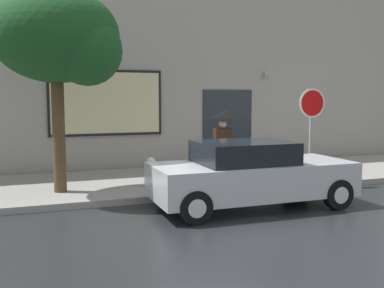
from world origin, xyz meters
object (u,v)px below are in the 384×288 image
at_px(parked_car, 251,175).
at_px(fire_hydrant, 151,173).
at_px(street_tree, 62,39).
at_px(pedestrian_with_umbrella, 228,122).
at_px(stop_sign, 312,116).

distance_m(parked_car, fire_hydrant, 2.66).
bearing_deg(fire_hydrant, street_tree, 176.42).
bearing_deg(fire_hydrant, parked_car, -51.85).
bearing_deg(parked_car, pedestrian_with_umbrella, 76.56).
relative_size(parked_car, street_tree, 0.92).
xyz_separation_m(pedestrian_with_umbrella, street_tree, (-4.22, -0.24, 1.96)).
relative_size(street_tree, stop_sign, 1.92).
height_order(parked_car, fire_hydrant, parked_car).
height_order(fire_hydrant, pedestrian_with_umbrella, pedestrian_with_umbrella).
relative_size(fire_hydrant, pedestrian_with_umbrella, 0.39).
relative_size(pedestrian_with_umbrella, stop_sign, 0.78).
distance_m(parked_car, pedestrian_with_umbrella, 2.71).
bearing_deg(parked_car, stop_sign, 29.36).
bearing_deg(pedestrian_with_umbrella, stop_sign, -29.27).
distance_m(fire_hydrant, pedestrian_with_umbrella, 2.54).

